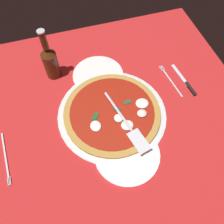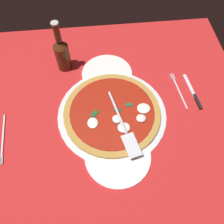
{
  "view_description": "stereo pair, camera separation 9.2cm",
  "coord_description": "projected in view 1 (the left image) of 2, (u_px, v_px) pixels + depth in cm",
  "views": [
    {
      "loc": [
        43.52,
        -14.74,
        80.6
      ],
      "look_at": [
        -2.17,
        -0.74,
        1.91
      ],
      "focal_mm": 37.61,
      "sensor_mm": 36.0,
      "label": 1
    },
    {
      "loc": [
        45.35,
        -5.73,
        80.6
      ],
      "look_at": [
        -2.17,
        -0.74,
        1.91
      ],
      "focal_mm": 37.61,
      "sensor_mm": 36.0,
      "label": 2
    }
  ],
  "objects": [
    {
      "name": "beer_bottle",
      "position": [
        50.0,
        61.0,
        0.97
      ],
      "size": [
        6.26,
        6.26,
        24.11
      ],
      "color": "#4B2510",
      "rests_on": "ground_plane"
    },
    {
      "name": "dinner_plate_left",
      "position": [
        98.0,
        75.0,
        1.03
      ],
      "size": [
        22.21,
        22.21,
        1.0
      ],
      "primitive_type": "cylinder",
      "color": "white",
      "rests_on": "ground_plane"
    },
    {
      "name": "place_setting_far",
      "position": [
        178.0,
        82.0,
        1.02
      ],
      "size": [
        20.38,
        13.94,
        1.4
      ],
      "rotation": [
        0.0,
        0.0,
        3.25
      ],
      "color": "white",
      "rests_on": "ground_plane"
    },
    {
      "name": "pizza_pan",
      "position": [
        112.0,
        114.0,
        0.93
      ],
      "size": [
        43.01,
        43.01,
        0.81
      ],
      "primitive_type": "cylinder",
      "color": "silver",
      "rests_on": "ground_plane"
    },
    {
      "name": "pizza",
      "position": [
        113.0,
        112.0,
        0.92
      ],
      "size": [
        38.24,
        38.24,
        2.79
      ],
      "color": "#B6873B",
      "rests_on": "pizza_pan"
    },
    {
      "name": "ground_plane",
      "position": [
        115.0,
        119.0,
        0.93
      ],
      "size": [
        111.54,
        111.54,
        0.8
      ],
      "primitive_type": "cube",
      "color": "red"
    },
    {
      "name": "checker_pattern",
      "position": [
        115.0,
        118.0,
        0.93
      ],
      "size": [
        111.54,
        111.54,
        0.1
      ],
      "color": "silver",
      "rests_on": "ground_plane"
    },
    {
      "name": "dinner_plate_right",
      "position": [
        127.0,
        154.0,
        0.84
      ],
      "size": [
        23.8,
        23.8,
        1.0
      ],
      "primitive_type": "cylinder",
      "color": "white",
      "rests_on": "ground_plane"
    },
    {
      "name": "pizza_server",
      "position": [
        126.0,
        123.0,
        0.87
      ],
      "size": [
        28.68,
        9.49,
        1.0
      ],
      "rotation": [
        0.0,
        0.0,
        0.23
      ],
      "color": "silver",
      "rests_on": "pizza"
    }
  ]
}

